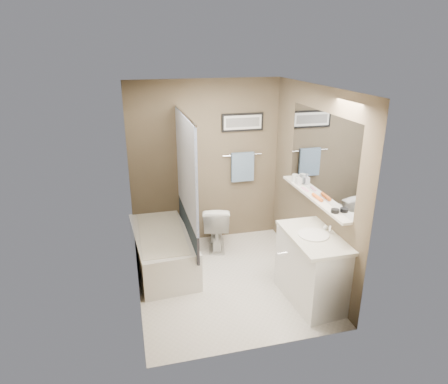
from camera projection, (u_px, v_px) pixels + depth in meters
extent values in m
plane|color=silver|center=(227.00, 280.00, 5.10)|extent=(2.50, 2.50, 0.00)
cube|color=white|center=(227.00, 89.00, 4.27)|extent=(2.20, 2.50, 0.04)
cube|color=brown|center=(206.00, 164.00, 5.80)|extent=(2.20, 0.04, 2.40)
cube|color=brown|center=(262.00, 239.00, 3.57)|extent=(2.20, 0.04, 2.40)
cube|color=brown|center=(133.00, 201.00, 4.44)|extent=(0.04, 2.50, 2.40)
cube|color=brown|center=(311.00, 185.00, 4.93)|extent=(0.04, 2.50, 2.40)
cube|color=tan|center=(132.00, 201.00, 4.96)|extent=(0.02, 1.55, 2.00)
cylinder|color=silver|center=(184.00, 114.00, 4.75)|extent=(0.02, 1.55, 0.02)
cube|color=white|center=(186.00, 167.00, 4.98)|extent=(0.03, 1.45, 1.28)
cube|color=#223140|center=(188.00, 226.00, 5.26)|extent=(0.03, 1.45, 0.36)
cube|color=silver|center=(321.00, 155.00, 4.65)|extent=(0.02, 1.60, 1.00)
cube|color=silver|center=(313.00, 197.00, 4.82)|extent=(0.12, 1.60, 0.03)
cylinder|color=silver|center=(242.00, 155.00, 5.88)|extent=(0.60, 0.02, 0.02)
cube|color=#92B5D4|center=(243.00, 167.00, 5.92)|extent=(0.34, 0.05, 0.44)
cube|color=black|center=(243.00, 122.00, 5.73)|extent=(0.62, 0.02, 0.26)
cube|color=white|center=(243.00, 122.00, 5.72)|extent=(0.56, 0.00, 0.20)
cube|color=#595959|center=(243.00, 122.00, 5.71)|extent=(0.50, 0.00, 0.13)
cube|color=silver|center=(317.00, 252.00, 3.75)|extent=(0.80, 0.02, 2.00)
cylinder|color=silver|center=(282.00, 254.00, 3.72)|extent=(0.10, 0.02, 0.02)
cube|color=white|center=(163.00, 250.00, 5.34)|extent=(0.81, 1.55, 0.50)
cube|color=white|center=(161.00, 233.00, 5.25)|extent=(0.56, 1.36, 0.02)
imported|color=white|center=(216.00, 226.00, 5.83)|extent=(0.51, 0.73, 0.67)
cube|color=white|center=(312.00, 270.00, 4.59)|extent=(0.57, 0.94, 0.80)
cube|color=beige|center=(314.00, 237.00, 4.44)|extent=(0.54, 0.96, 0.04)
cylinder|color=white|center=(314.00, 235.00, 4.43)|extent=(0.34, 0.34, 0.01)
cylinder|color=silver|center=(330.00, 229.00, 4.46)|extent=(0.02, 0.02, 0.10)
sphere|color=white|center=(326.00, 227.00, 4.56)|extent=(0.05, 0.05, 0.05)
cylinder|color=black|center=(335.00, 211.00, 4.33)|extent=(0.09, 0.09, 0.04)
cylinder|color=orange|center=(317.00, 197.00, 4.71)|extent=(0.05, 0.22, 0.04)
cube|color=pink|center=(305.00, 189.00, 5.02)|extent=(0.04, 0.16, 0.01)
cylinder|color=silver|center=(295.00, 178.00, 5.29)|extent=(0.08, 0.08, 0.10)
imported|color=#999999|center=(299.00, 180.00, 5.17)|extent=(0.06, 0.07, 0.14)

